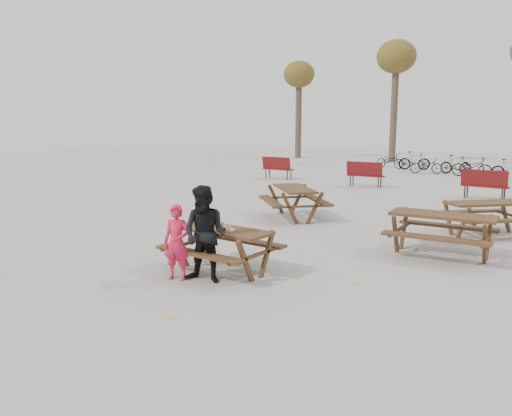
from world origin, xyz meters
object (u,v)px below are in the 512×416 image
Objects in this scene: food_tray at (228,229)px; picnic_table_far at (485,219)px; adult at (205,234)px; picnic_table_east at (442,235)px; soda_bottle at (223,227)px; main_picnic_table at (222,239)px; picnic_table_north at (294,203)px; child at (177,242)px.

food_tray is 0.10× the size of picnic_table_far.
adult reaches higher than picnic_table_east.
adult is 7.07m from picnic_table_far.
picnic_table_east is at bearing 53.21° from soda_bottle.
adult reaches higher than soda_bottle.
food_tray is 0.09× the size of picnic_table_east.
adult is (-0.01, -0.44, -0.05)m from soda_bottle.
main_picnic_table is 4.37m from picnic_table_east.
picnic_table_east is (2.63, 3.95, -0.38)m from adult.
picnic_table_far is (4.67, 0.90, -0.03)m from picnic_table_north.
food_tray is 0.14× the size of child.
food_tray is 0.09× the size of picnic_table_north.
picnic_table_east is at bearing 31.74° from child.
picnic_table_north is at bearing 154.64° from picnic_table_east.
main_picnic_table is 0.33m from soda_bottle.
food_tray is 6.57m from picnic_table_far.
picnic_table_far is (3.35, 6.64, -0.24)m from child.
child is 0.79× the size of adult.
soda_bottle is at bearing -114.52° from food_tray.
food_tray is 1.06× the size of soda_bottle.
picnic_table_north is at bearing 108.28° from main_picnic_table.
picnic_table_north is (-1.79, 5.09, -0.42)m from soda_bottle.
adult reaches higher than food_tray.
picnic_table_far is at bearing 62.62° from main_picnic_table.
picnic_table_north is (-1.32, 5.73, -0.21)m from child.
picnic_table_far is (2.89, 6.44, -0.41)m from adult.
child reaches higher than soda_bottle.
main_picnic_table is 5.22m from picnic_table_north.
soda_bottle is 0.11× the size of adult.
adult is (-0.05, -0.53, 0.01)m from food_tray.
child is 7.44m from picnic_table_far.
picnic_table_east is 4.69m from picnic_table_north.
main_picnic_table is 0.64m from adult.
picnic_table_east is 0.99× the size of picnic_table_north.
picnic_table_north reaches higher than main_picnic_table.
child is 0.64× the size of picnic_table_north.
child is (-0.50, -0.73, -0.16)m from food_tray.
food_tray is at bearing -163.15° from picnic_table_far.
soda_bottle reaches higher than food_tray.
main_picnic_table is at bearing 165.38° from food_tray.
picnic_table_north is (-1.78, 5.54, -0.37)m from adult.
picnic_table_north is at bearing 110.07° from food_tray.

